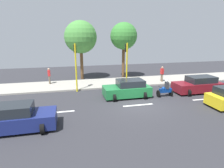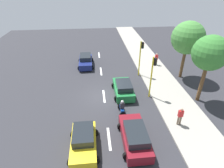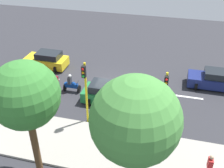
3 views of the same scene
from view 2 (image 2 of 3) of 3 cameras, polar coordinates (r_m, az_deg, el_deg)
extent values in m
cube|color=#2D2D33|center=(19.82, -2.49, -3.89)|extent=(40.00, 60.00, 0.10)
cube|color=#9E998E|center=(21.24, 16.72, -2.35)|extent=(4.00, 60.00, 0.15)
cube|color=white|center=(15.20, -0.92, -16.44)|extent=(0.20, 2.40, 0.01)
cube|color=white|center=(19.79, -2.49, -3.75)|extent=(0.20, 2.40, 0.01)
cube|color=white|center=(24.99, -3.41, 3.92)|extent=(0.20, 2.40, 0.01)
cube|color=white|center=(30.48, -4.01, 8.90)|extent=(0.20, 2.40, 0.01)
cube|color=yellow|center=(14.21, -8.67, -17.86)|extent=(1.78, 3.85, 0.80)
cube|color=#1E2328|center=(13.94, -8.86, -15.05)|extent=(1.50, 2.16, 0.56)
cylinder|color=black|center=(13.55, -5.19, -22.40)|extent=(0.64, 0.22, 0.64)
cylinder|color=black|center=(13.67, -12.28, -22.56)|extent=(0.64, 0.22, 0.64)
cylinder|color=black|center=(15.23, -5.44, -14.80)|extent=(0.64, 0.22, 0.64)
cylinder|color=black|center=(15.34, -11.48, -15.01)|extent=(0.64, 0.22, 0.64)
cube|color=#1E7238|center=(19.91, 3.46, -1.66)|extent=(1.85, 3.98, 0.80)
cube|color=#1E2328|center=(19.29, 3.67, -0.44)|extent=(1.55, 2.23, 0.56)
cylinder|color=black|center=(21.05, 0.69, -0.46)|extent=(0.64, 0.22, 0.64)
cylinder|color=black|center=(21.27, 5.06, -0.22)|extent=(0.64, 0.22, 0.64)
cylinder|color=black|center=(18.85, 1.61, -4.51)|extent=(0.64, 0.22, 0.64)
cylinder|color=black|center=(19.10, 6.47, -4.20)|extent=(0.64, 0.22, 0.64)
cube|color=navy|center=(26.56, -8.10, 6.64)|extent=(1.76, 4.14, 0.80)
cube|color=#1E2328|center=(26.61, -8.19, 8.26)|extent=(1.48, 2.32, 0.56)
cylinder|color=black|center=(25.39, -6.38, 5.01)|extent=(0.64, 0.22, 0.64)
cylinder|color=black|center=(25.46, -9.85, 4.82)|extent=(0.64, 0.22, 0.64)
cylinder|color=black|center=(27.89, -6.42, 7.39)|extent=(0.64, 0.22, 0.64)
cylinder|color=black|center=(27.96, -9.60, 7.21)|extent=(0.64, 0.22, 0.64)
cube|color=maroon|center=(14.65, 6.92, -15.85)|extent=(1.82, 4.40, 0.80)
cube|color=#1E2328|center=(13.93, 7.40, -14.93)|extent=(1.53, 2.46, 0.56)
cylinder|color=black|center=(15.71, 2.81, -12.96)|extent=(0.64, 0.22, 0.64)
cylinder|color=black|center=(15.98, 8.63, -12.42)|extent=(0.64, 0.22, 0.64)
cylinder|color=black|center=(13.77, 4.70, -21.20)|extent=(0.64, 0.22, 0.64)
cylinder|color=black|center=(14.08, 11.55, -20.34)|extent=(0.64, 0.22, 0.64)
cylinder|color=black|center=(17.79, 2.72, -7.02)|extent=(0.60, 0.10, 0.60)
cylinder|color=black|center=(16.86, 3.32, -9.48)|extent=(0.60, 0.10, 0.60)
cube|color=navy|center=(17.13, 3.06, -7.67)|extent=(0.28, 1.10, 0.36)
sphere|color=navy|center=(17.18, 2.98, -6.78)|extent=(0.32, 0.32, 0.32)
cylinder|color=black|center=(17.35, 2.82, -5.65)|extent=(0.55, 0.04, 0.04)
cube|color=#333338|center=(16.78, 3.15, -6.66)|extent=(0.36, 0.24, 0.60)
sphere|color=silver|center=(16.58, 3.17, -5.45)|extent=(0.26, 0.26, 0.26)
cylinder|color=#72604C|center=(27.11, 13.15, 6.66)|extent=(0.16, 0.16, 0.85)
cylinder|color=#72604C|center=(27.17, 13.55, 6.67)|extent=(0.16, 0.16, 0.85)
cube|color=red|center=(26.87, 13.53, 8.08)|extent=(0.40, 0.24, 0.60)
sphere|color=tan|center=(26.72, 13.64, 8.93)|extent=(0.22, 0.22, 0.22)
cylinder|color=#72604C|center=(16.82, 19.68, -10.49)|extent=(0.16, 0.16, 0.85)
cylinder|color=#72604C|center=(16.90, 20.30, -10.40)|extent=(0.16, 0.16, 0.85)
cube|color=red|center=(16.42, 20.43, -8.51)|extent=(0.40, 0.24, 0.60)
sphere|color=tan|center=(16.17, 20.70, -7.31)|extent=(0.22, 0.22, 0.22)
cylinder|color=yellow|center=(23.23, 8.53, 7.60)|extent=(0.14, 0.14, 4.50)
cube|color=black|center=(22.68, 9.41, 11.69)|extent=(0.24, 0.24, 0.76)
sphere|color=red|center=(22.63, 9.77, 12.27)|extent=(0.16, 0.16, 0.16)
sphere|color=#F2A50C|center=(22.71, 9.71, 11.69)|extent=(0.16, 0.16, 0.16)
sphere|color=green|center=(22.78, 9.66, 11.12)|extent=(0.16, 0.16, 0.16)
cylinder|color=yellow|center=(18.96, 11.95, 1.84)|extent=(0.14, 0.14, 4.50)
cube|color=black|center=(18.28, 13.19, 6.69)|extent=(0.24, 0.24, 0.76)
sphere|color=red|center=(18.23, 13.64, 7.39)|extent=(0.16, 0.16, 0.16)
sphere|color=#F2A50C|center=(18.32, 13.55, 6.70)|extent=(0.16, 0.16, 0.16)
sphere|color=green|center=(18.42, 13.46, 6.02)|extent=(0.16, 0.16, 0.16)
cylinder|color=brown|center=(20.19, 25.90, 0.25)|extent=(0.36, 0.36, 3.98)
sphere|color=#387F33|center=(19.00, 28.00, 8.43)|extent=(3.23, 3.23, 3.23)
cylinder|color=brown|center=(24.38, 20.93, 5.96)|extent=(0.36, 0.36, 3.68)
sphere|color=#478C3D|center=(23.37, 22.36, 13.00)|extent=(3.76, 3.76, 3.76)
camera|label=1|loc=(25.18, -34.47, 11.63)|focal=29.99mm
camera|label=3|loc=(28.46, 41.03, 25.40)|focal=43.21mm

